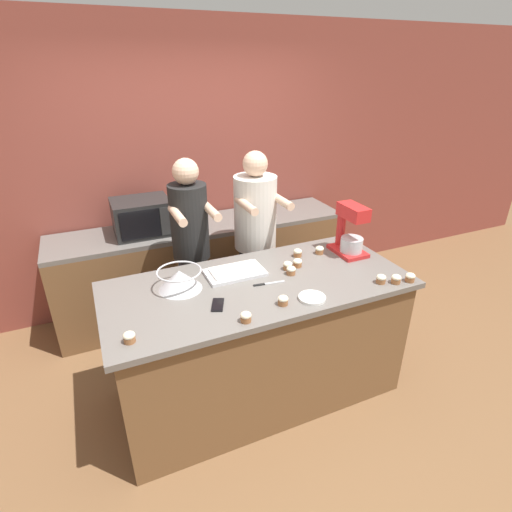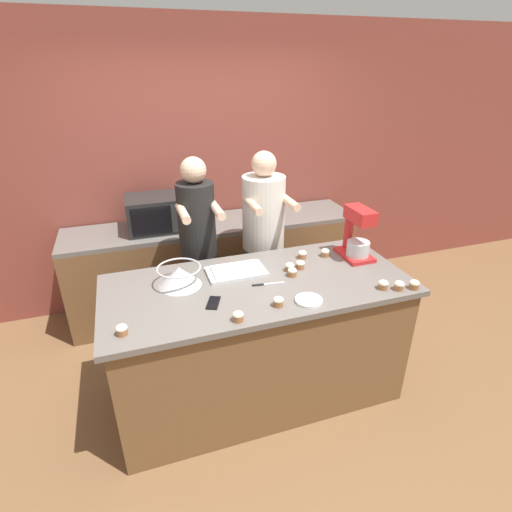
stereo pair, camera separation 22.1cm
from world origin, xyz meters
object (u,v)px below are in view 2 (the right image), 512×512
person_left (199,253)px  cupcake_8 (238,316)px  cupcake_1 (399,285)px  baking_tray (236,271)px  small_plate (309,300)px  person_right (263,245)px  mixing_bowl (179,276)px  cupcake_3 (290,267)px  microwave_oven (154,213)px  stand_mixer (357,236)px  cupcake_0 (383,285)px  cupcake_6 (122,330)px  cell_phone (213,303)px  cupcake_5 (302,254)px  cupcake_7 (278,301)px  cupcake_9 (325,253)px  cupcake_4 (414,284)px  cupcake_2 (292,272)px  knife (266,284)px  cupcake_10 (300,265)px

person_left → cupcake_8: 1.11m
cupcake_1 → baking_tray: bearing=149.6°
person_left → small_plate: (0.49, -1.05, 0.07)m
person_right → cupcake_1: size_ratio=25.94×
mixing_bowl → small_plate: (0.73, -0.46, -0.06)m
cupcake_3 → microwave_oven: bearing=123.6°
microwave_oven → stand_mixer: bearing=-40.3°
person_left → cupcake_0: bearing=-46.2°
cupcake_6 → baking_tray: bearing=31.4°
microwave_oven → cupcake_1: bearing=-50.6°
cell_phone → cupcake_5: cupcake_5 is taller
mixing_bowl → cupcake_6: 0.59m
cupcake_7 → cupcake_9: (0.59, 0.53, 0.00)m
cell_phone → cupcake_6: bearing=-164.9°
cupcake_4 → cupcake_8: (-1.20, 0.02, 0.00)m
baking_tray → cupcake_4: 1.20m
cupcake_2 → cupcake_5: (0.18, 0.23, 0.00)m
person_left → cupcake_8: bearing=-89.3°
stand_mixer → cupcake_2: stand_mixer is taller
cupcake_0 → small_plate: bearing=178.8°
knife → cupcake_9: 0.64m
mixing_bowl → cupcake_5: 0.95m
cupcake_2 → cupcake_1: bearing=-33.8°
cupcake_7 → cupcake_0: bearing=-2.2°
cupcake_8 → cupcake_9: bearing=34.8°
cupcake_1 → cupcake_0: bearing=155.4°
cupcake_10 → mixing_bowl: bearing=177.7°
knife → cupcake_2: 0.22m
baking_tray → cupcake_2: 0.39m
small_plate → cupcake_3: 0.42m
baking_tray → cupcake_0: bearing=-31.0°
stand_mixer → cupcake_0: 0.51m
baking_tray → cupcake_1: cupcake_1 is taller
person_right → cupcake_3: bearing=-92.4°
knife → cupcake_0: (0.71, -0.30, 0.03)m
baking_tray → cupcake_7: (0.13, -0.49, 0.01)m
cupcake_2 → cupcake_3: same height
baking_tray → cupcake_5: bearing=7.7°
stand_mixer → cupcake_0: stand_mixer is taller
stand_mixer → knife: bearing=-166.6°
cupcake_2 → cupcake_3: 0.08m
cupcake_5 → cupcake_7: same height
microwave_oven → knife: microwave_oven is taller
cupcake_5 → cupcake_6: 1.44m
baking_tray → cell_phone: baking_tray is taller
cell_phone → cupcake_2: bearing=16.0°
cell_phone → cupcake_3: cupcake_3 is taller
cupcake_0 → cupcake_3: (-0.48, 0.43, 0.00)m
baking_tray → cupcake_7: bearing=-75.2°
mixing_bowl → stand_mixer: bearing=0.5°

